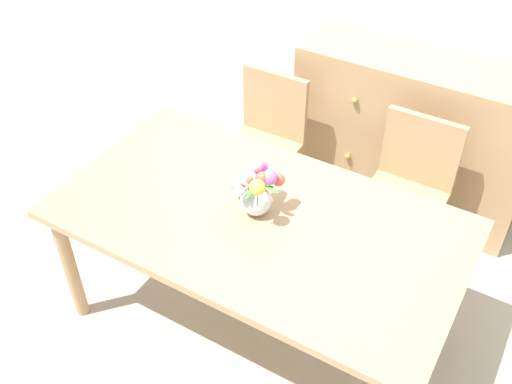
# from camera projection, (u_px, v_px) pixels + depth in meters

# --- Properties ---
(ground_plane) EXTENTS (12.00, 12.00, 0.00)m
(ground_plane) POSITION_uv_depth(u_px,v_px,m) (258.00, 320.00, 3.18)
(ground_plane) COLOR #B7AD99
(dining_table) EXTENTS (1.86, 1.02, 0.76)m
(dining_table) POSITION_uv_depth(u_px,v_px,m) (258.00, 229.00, 2.73)
(dining_table) COLOR tan
(dining_table) RESTS_ON ground_plane
(chair_left) EXTENTS (0.42, 0.42, 0.90)m
(chair_left) POSITION_uv_depth(u_px,v_px,m) (265.00, 136.00, 3.57)
(chair_left) COLOR tan
(chair_left) RESTS_ON ground_plane
(chair_right) EXTENTS (0.42, 0.42, 0.90)m
(chair_right) POSITION_uv_depth(u_px,v_px,m) (409.00, 185.00, 3.22)
(chair_right) COLOR tan
(chair_right) RESTS_ON ground_plane
(dresser) EXTENTS (1.40, 0.47, 1.00)m
(dresser) POSITION_uv_depth(u_px,v_px,m) (410.00, 136.00, 3.61)
(dresser) COLOR tan
(dresser) RESTS_ON ground_plane
(flower_vase) EXTENTS (0.23, 0.24, 0.26)m
(flower_vase) POSITION_uv_depth(u_px,v_px,m) (256.00, 190.00, 2.62)
(flower_vase) COLOR silver
(flower_vase) RESTS_ON dining_table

